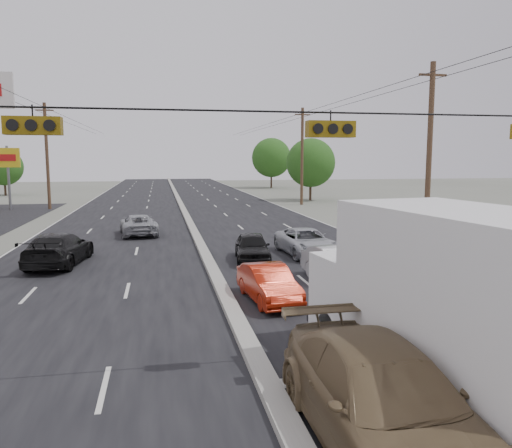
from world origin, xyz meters
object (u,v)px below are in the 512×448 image
at_px(utility_pole_left_c, 47,155).
at_px(queue_car_b, 339,266).
at_px(tree_left_far, 4,167).
at_px(tree_right_far, 271,158).
at_px(tan_sedan, 383,401).
at_px(box_truck, 442,297).
at_px(queue_car_c, 306,242).
at_px(oncoming_near, 59,249).
at_px(red_sedan, 268,284).
at_px(utility_pole_right_b, 429,153).
at_px(pole_sign_far, 8,163).
at_px(queue_car_d, 448,282).
at_px(queue_car_a, 252,247).
at_px(oncoming_far, 138,225).
at_px(utility_pole_right_c, 302,156).
at_px(tree_right_mid, 311,163).

relative_size(utility_pole_left_c, queue_car_b, 2.36).
bearing_deg(tree_left_far, tree_right_far, 14.74).
distance_m(tan_sedan, queue_car_b, 11.15).
xyz_separation_m(box_truck, queue_car_c, (1.49, 14.66, -1.33)).
xyz_separation_m(box_truck, oncoming_near, (-10.22, 14.49, -1.24)).
bearing_deg(red_sedan, oncoming_near, 131.35).
distance_m(utility_pole_right_b, tree_right_far, 55.11).
relative_size(utility_pole_left_c, tree_left_far, 1.63).
xyz_separation_m(pole_sign_far, queue_car_d, (23.34, -35.53, -3.70)).
bearing_deg(queue_car_d, utility_pole_left_c, 126.92).
relative_size(utility_pole_left_c, queue_car_a, 2.57).
bearing_deg(red_sedan, queue_car_a, 78.28).
relative_size(box_truck, oncoming_near, 1.54).
distance_m(tree_left_far, oncoming_far, 42.57).
xyz_separation_m(utility_pole_right_b, tree_right_far, (3.50, 55.00, -0.15)).
bearing_deg(tree_right_far, utility_pole_left_c, -133.53).
xyz_separation_m(pole_sign_far, queue_car_c, (21.01, -26.66, -3.75)).
height_order(utility_pole_left_c, tree_left_far, utility_pole_left_c).
xyz_separation_m(queue_car_c, queue_car_d, (2.33, -8.87, 0.05)).
height_order(utility_pole_left_c, queue_car_c, utility_pole_left_c).
bearing_deg(tan_sedan, tree_right_far, 78.09).
relative_size(utility_pole_right_c, red_sedan, 2.68).
distance_m(utility_pole_right_b, tree_left_far, 56.72).
distance_m(tree_left_far, tree_right_mid, 39.93).
distance_m(tree_left_far, red_sedan, 59.23).
distance_m(queue_car_c, queue_car_d, 9.17).
bearing_deg(queue_car_c, pole_sign_far, 124.44).
bearing_deg(oncoming_near, box_truck, 132.72).
height_order(utility_pole_right_b, tree_left_far, utility_pole_right_b).
distance_m(utility_pole_right_b, red_sedan, 15.18).
bearing_deg(red_sedan, utility_pole_left_c, 106.19).
bearing_deg(utility_pole_right_b, pole_sign_far, 138.74).
distance_m(pole_sign_far, tree_right_far, 43.87).
relative_size(tree_right_mid, queue_car_b, 1.68).
relative_size(utility_pole_right_c, queue_car_b, 2.36).
bearing_deg(queue_car_a, queue_car_b, -56.05).
bearing_deg(tree_left_far, oncoming_far, -64.19).
xyz_separation_m(pole_sign_far, oncoming_near, (9.30, -26.82, -3.67)).
height_order(tree_left_far, oncoming_far, tree_left_far).
distance_m(box_truck, queue_car_a, 13.87).
relative_size(pole_sign_far, oncoming_near, 1.17).
bearing_deg(tree_right_far, queue_car_d, -97.53).
bearing_deg(oncoming_far, queue_car_d, 115.51).
bearing_deg(oncoming_near, pole_sign_far, -63.36).
height_order(utility_pole_right_b, tree_right_far, utility_pole_right_b).
xyz_separation_m(tree_right_far, red_sedan, (-14.60, -64.32, -4.34)).
distance_m(box_truck, red_sedan, 7.43).
xyz_separation_m(tree_right_mid, box_truck, (-11.48, -46.31, -2.35)).
distance_m(tree_right_far, box_truck, 72.46).
distance_m(utility_pole_right_c, queue_car_c, 28.04).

